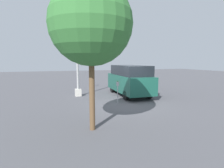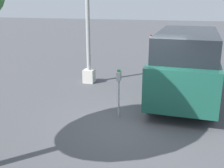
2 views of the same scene
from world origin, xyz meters
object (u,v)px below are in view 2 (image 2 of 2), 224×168
at_px(lamp_post, 88,25).
at_px(parking_meter_near, 119,82).
at_px(parked_van, 186,64).
at_px(parking_meter_far, 151,42).

bearing_deg(lamp_post, parking_meter_near, -148.10).
xyz_separation_m(lamp_post, parked_van, (-1.07, -3.84, -1.13)).
distance_m(parking_meter_far, lamp_post, 4.98).
bearing_deg(lamp_post, parking_meter_far, -24.92).
xyz_separation_m(parking_meter_near, lamp_post, (3.19, 1.98, 1.30)).
distance_m(parking_meter_near, parked_van, 2.82).
height_order(parking_meter_far, parked_van, parked_van).
height_order(parking_meter_near, lamp_post, lamp_post).
distance_m(parking_meter_near, parking_meter_far, 7.55).
relative_size(parking_meter_near, lamp_post, 0.21).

